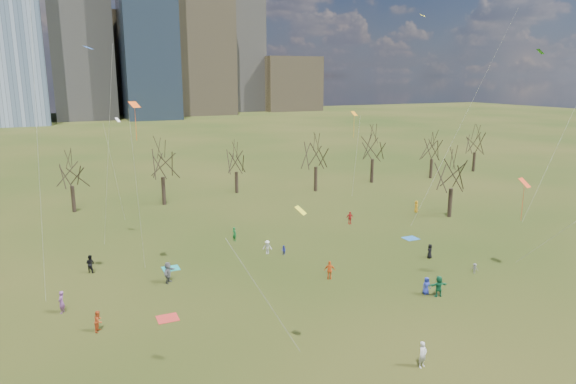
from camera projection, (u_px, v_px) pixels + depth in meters
name	position (u px, v px, depth m)	size (l,w,h in m)	color
ground	(349.00, 307.00, 41.18)	(500.00, 500.00, 0.00)	black
downtown_skyline	(92.00, 26.00, 218.97)	(212.50, 78.00, 118.00)	slate
bare_tree_row	(215.00, 162.00, 72.91)	(113.04, 29.80, 9.50)	black
blanket_teal	(171.00, 268.00, 49.40)	(1.60, 1.50, 0.03)	teal
blanket_navy	(411.00, 238.00, 58.54)	(1.60, 1.50, 0.03)	#2460AC
blanket_crimson	(168.00, 318.00, 39.23)	(1.60, 1.50, 0.03)	red
person_0	(426.00, 286.00, 43.46)	(0.74, 0.48, 1.51)	#2939B5
person_1	(423.00, 354.00, 32.52)	(0.64, 0.42, 1.75)	silver
person_2	(98.00, 321.00, 37.13)	(0.77, 0.60, 1.59)	#C4471C
person_3	(475.00, 268.00, 48.13)	(0.63, 0.36, 0.98)	slate
person_4	(330.00, 270.00, 46.62)	(1.02, 0.42, 1.74)	orange
person_5	(439.00, 286.00, 42.98)	(1.69, 0.54, 1.83)	#16653F
person_6	(430.00, 251.00, 52.10)	(0.72, 0.47, 1.48)	black
person_7	(61.00, 302.00, 39.98)	(0.66, 0.43, 1.80)	#854891
person_8	(284.00, 250.00, 53.03)	(0.50, 0.39, 1.02)	#252CA3
person_9	(267.00, 247.00, 53.37)	(0.94, 0.54, 1.45)	silver
person_10	(350.00, 218.00, 64.11)	(0.94, 0.39, 1.61)	red
person_11	(168.00, 272.00, 45.84)	(1.79, 0.57, 1.93)	slate
person_12	(416.00, 206.00, 69.66)	(0.79, 0.51, 1.61)	orange
person_13	(234.00, 234.00, 57.56)	(0.58, 0.38, 1.59)	#186E30
person_14	(90.00, 264.00, 48.24)	(0.85, 0.66, 1.74)	black
kites_airborne	(292.00, 165.00, 47.34)	(76.00, 39.12, 23.98)	#FF5B15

